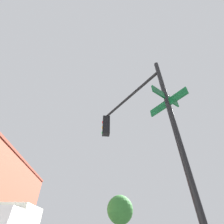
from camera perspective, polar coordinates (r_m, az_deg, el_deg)
The scene contains 2 objects.
traffic_signal_near at distance 4.85m, azimuth 7.42°, elevation -4.28°, with size 3.09×2.01×5.30m.
street_tree at distance 19.29m, azimuth 2.92°, elevation -31.95°, with size 2.71×2.71×4.61m.
Camera 1 is at (-9.41, -5.45, 1.03)m, focal length 25.13 mm.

